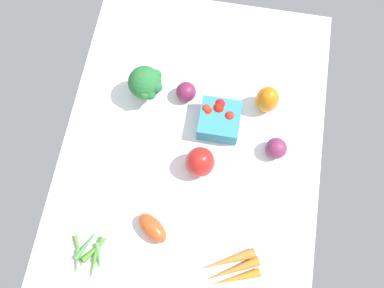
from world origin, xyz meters
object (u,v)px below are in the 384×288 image
(broccoli_head, at_px, (146,84))
(red_onion_near_basket, at_px, (276,148))
(bell_pepper_red, at_px, (200,162))
(berry_basket, at_px, (219,119))
(roma_tomato, at_px, (153,228))
(carrot_bunch, at_px, (232,268))
(red_onion_center, at_px, (186,92))
(bell_pepper_orange, at_px, (267,99))
(okra_pile, at_px, (91,253))

(broccoli_head, height_order, red_onion_near_basket, broccoli_head)
(bell_pepper_red, height_order, berry_basket, bell_pepper_red)
(roma_tomato, xyz_separation_m, carrot_bunch, (0.07, 0.23, -0.01))
(roma_tomato, xyz_separation_m, bell_pepper_red, (-0.20, 0.10, 0.02))
(berry_basket, distance_m, red_onion_near_basket, 0.19)
(red_onion_center, xyz_separation_m, bell_pepper_red, (0.22, 0.08, 0.02))
(red_onion_center, bearing_deg, carrot_bunch, 23.31)
(bell_pepper_orange, relative_size, berry_basket, 0.85)
(broccoli_head, relative_size, roma_tomato, 1.27)
(berry_basket, bearing_deg, bell_pepper_red, -13.02)
(red_onion_center, distance_m, carrot_bunch, 0.53)
(red_onion_center, xyz_separation_m, carrot_bunch, (0.48, 0.21, -0.02))
(red_onion_near_basket, bearing_deg, broccoli_head, -106.45)
(red_onion_near_basket, bearing_deg, roma_tomato, -47.39)
(berry_basket, xyz_separation_m, red_onion_near_basket, (0.06, 0.18, -0.00))
(bell_pepper_red, bearing_deg, broccoli_head, -136.02)
(broccoli_head, relative_size, carrot_bunch, 0.77)
(red_onion_center, relative_size, bell_pepper_orange, 0.61)
(broccoli_head, distance_m, bell_pepper_red, 0.28)
(bell_pepper_orange, relative_size, bell_pepper_red, 1.02)
(broccoli_head, xyz_separation_m, roma_tomato, (0.40, 0.10, -0.05))
(bell_pepper_red, distance_m, red_onion_near_basket, 0.22)
(bell_pepper_red, xyz_separation_m, carrot_bunch, (0.27, 0.13, -0.04))
(bell_pepper_orange, relative_size, roma_tomato, 1.01)
(berry_basket, bearing_deg, bell_pepper_orange, 120.97)
(berry_basket, height_order, carrot_bunch, berry_basket)
(red_onion_center, distance_m, red_onion_near_basket, 0.32)
(broccoli_head, xyz_separation_m, bell_pepper_red, (0.20, 0.19, -0.03))
(roma_tomato, distance_m, red_onion_near_basket, 0.42)
(okra_pile, xyz_separation_m, bell_pepper_orange, (-0.51, 0.42, 0.04))
(okra_pile, distance_m, bell_pepper_red, 0.39)
(okra_pile, bearing_deg, roma_tomato, 120.70)
(broccoli_head, relative_size, bell_pepper_orange, 1.25)
(red_onion_near_basket, bearing_deg, bell_pepper_orange, -162.44)
(broccoli_head, xyz_separation_m, red_onion_center, (-0.01, 0.12, -0.04))
(red_onion_center, distance_m, roma_tomato, 0.42)
(bell_pepper_orange, height_order, bell_pepper_red, bell_pepper_orange)
(bell_pepper_red, bearing_deg, okra_pile, -40.86)
(red_onion_center, height_order, bell_pepper_orange, bell_pepper_orange)
(okra_pile, xyz_separation_m, broccoli_head, (-0.49, 0.06, 0.07))
(bell_pepper_orange, relative_size, carrot_bunch, 0.62)
(bell_pepper_red, bearing_deg, red_onion_center, -160.13)
(red_onion_center, xyz_separation_m, bell_pepper_orange, (-0.01, 0.24, 0.02))
(broccoli_head, height_order, bell_pepper_orange, broccoli_head)
(roma_tomato, xyz_separation_m, red_onion_near_basket, (-0.28, 0.31, 0.01))
(okra_pile, height_order, red_onion_near_basket, red_onion_near_basket)
(broccoli_head, bearing_deg, carrot_bunch, 34.71)
(broccoli_head, distance_m, red_onion_center, 0.13)
(bell_pepper_orange, bearing_deg, red_onion_near_basket, 17.56)
(bell_pepper_red, relative_size, red_onion_near_basket, 1.56)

